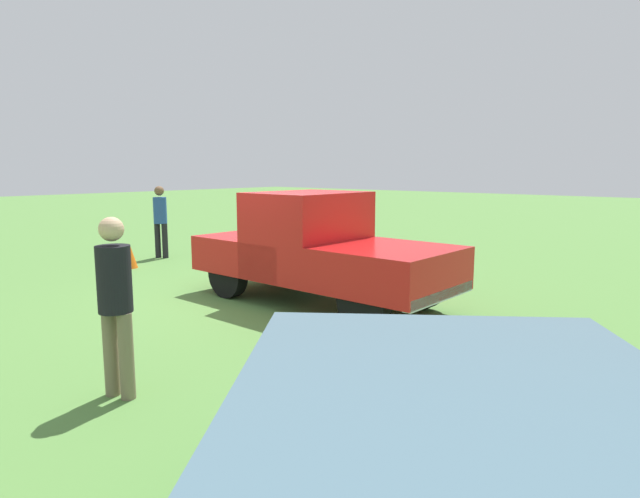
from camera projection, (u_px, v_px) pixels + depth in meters
ground_plane at (265, 299)px, 9.11m from camera, size 80.00×80.00×0.00m
pickup_truck at (315, 246)px, 8.83m from camera, size 4.53×1.84×1.82m
person_bystander at (115, 297)px, 5.09m from camera, size 0.39×0.39×1.76m
person_visitor at (160, 217)px, 13.22m from camera, size 0.43×0.43×1.77m
traffic_cone at (130, 256)px, 11.95m from camera, size 0.32×0.32×0.55m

